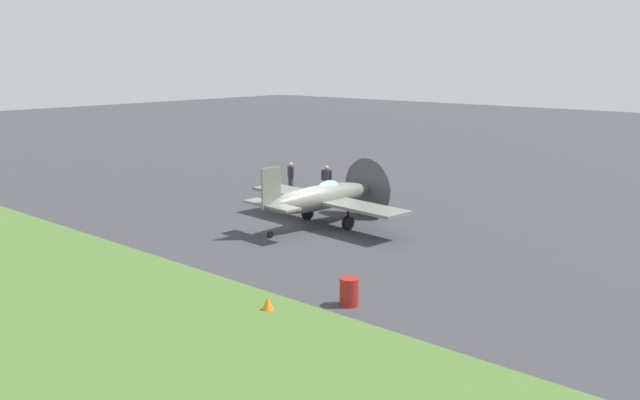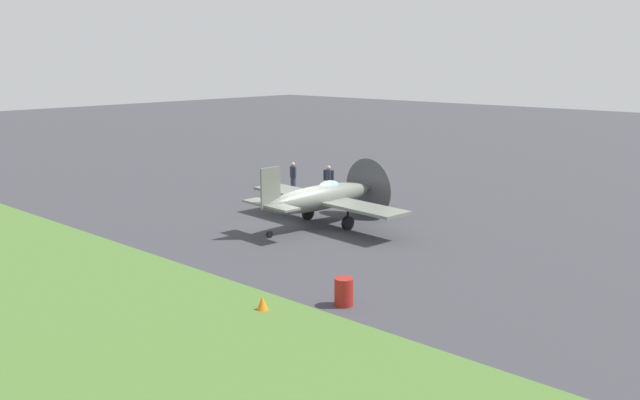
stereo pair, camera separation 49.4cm
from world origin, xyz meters
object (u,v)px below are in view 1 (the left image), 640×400
(airplane_lead, at_px, (322,197))
(runway_marker_cone, at_px, (268,303))
(fuel_drum, at_px, (349,292))
(ground_crew_chief, at_px, (291,176))
(ground_crew_mechanic, at_px, (327,180))

(airplane_lead, bearing_deg, runway_marker_cone, -52.87)
(fuel_drum, distance_m, runway_marker_cone, 2.58)
(ground_crew_chief, relative_size, ground_crew_mechanic, 1.00)
(airplane_lead, xyz_separation_m, runway_marker_cone, (5.79, -9.19, -1.13))
(airplane_lead, distance_m, ground_crew_chief, 8.31)
(airplane_lead, bearing_deg, ground_crew_chief, 148.80)
(airplane_lead, height_order, ground_crew_chief, airplane_lead)
(runway_marker_cone, bearing_deg, airplane_lead, 122.19)
(airplane_lead, height_order, fuel_drum, airplane_lead)
(ground_crew_mechanic, bearing_deg, airplane_lead, -74.45)
(ground_crew_mechanic, bearing_deg, ground_crew_chief, 168.34)
(airplane_lead, bearing_deg, fuel_drum, -39.24)
(airplane_lead, relative_size, ground_crew_chief, 5.25)
(ground_crew_mechanic, relative_size, fuel_drum, 1.92)
(ground_crew_mechanic, xyz_separation_m, runway_marker_cone, (10.17, -14.58, -0.69))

